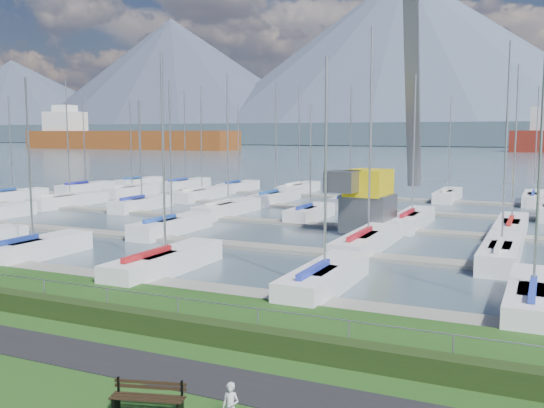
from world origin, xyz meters
The scene contains 12 objects.
path centered at (0.00, -3.00, 0.01)m, with size 160.00×2.00×0.04m, color black.
water centered at (0.00, 260.00, -0.40)m, with size 800.00×540.00×0.20m, color #455866.
hedge centered at (0.00, -0.40, 0.35)m, with size 80.00×0.70×0.70m, color #1F3011.
fence centered at (0.00, 0.00, 1.20)m, with size 0.04×0.04×80.00m, color #92969A.
foothill centered at (0.00, 330.00, 6.00)m, with size 900.00×80.00×12.00m, color #3D4D59.
mountains centered at (7.35, 404.62, 46.68)m, with size 1190.00×360.00×115.00m.
docks centered at (0.00, 26.00, -0.22)m, with size 90.00×41.60×0.25m.
bench_right centered at (4.70, -5.39, 0.42)m, with size 1.85×0.90×0.85m.
person centered at (6.75, -5.03, 0.59)m, with size 0.43×0.28×1.17m, color #B8B7BF.
crane centered at (2.34, 25.13, 5.33)m, with size 5.21×13.29×22.35m.
cargo_ship_west centered at (-156.01, 194.91, 3.54)m, with size 99.48×18.75×21.50m.
sailboat_fleet centered at (-2.24, 29.42, 5.40)m, with size 75.75×49.64×13.38m.
Camera 1 is at (13.16, -16.73, 6.73)m, focal length 40.00 mm.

